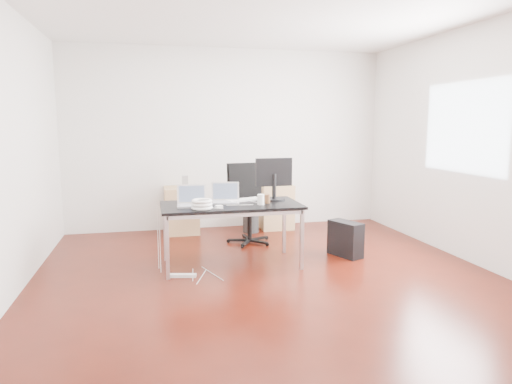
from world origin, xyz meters
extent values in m
plane|color=#370D06|center=(0.00, 0.00, 0.00)|extent=(5.00, 5.00, 0.00)
plane|color=silver|center=(0.00, 0.00, 2.80)|extent=(5.00, 5.00, 0.00)
plane|color=silver|center=(0.00, 2.50, 1.40)|extent=(5.00, 0.00, 5.00)
plane|color=silver|center=(0.00, -2.50, 1.40)|extent=(5.00, 0.00, 5.00)
plane|color=silver|center=(-2.50, 0.00, 1.40)|extent=(0.00, 5.00, 5.00)
plane|color=silver|center=(2.50, 0.00, 1.40)|extent=(0.00, 5.00, 5.00)
plane|color=white|center=(2.48, 0.20, 1.60)|extent=(0.00, 1.50, 1.50)
cube|color=black|center=(-0.31, 0.49, 0.71)|extent=(1.60, 0.80, 0.03)
cube|color=silver|center=(-1.06, 0.14, 0.35)|extent=(0.04, 0.04, 0.70)
cube|color=silver|center=(-1.06, 0.84, 0.35)|extent=(0.04, 0.04, 0.70)
cube|color=silver|center=(0.44, 0.14, 0.35)|extent=(0.04, 0.04, 0.70)
cube|color=silver|center=(0.44, 0.84, 0.35)|extent=(0.04, 0.04, 0.70)
cylinder|color=black|center=(0.11, 1.41, 0.23)|extent=(0.06, 0.06, 0.47)
cube|color=black|center=(0.11, 1.41, 0.50)|extent=(0.52, 0.50, 0.06)
cube|color=black|center=(0.09, 1.63, 0.81)|extent=(0.47, 0.14, 0.55)
cube|color=tan|center=(-0.77, 2.23, 0.35)|extent=(0.50, 0.50, 0.70)
cube|color=tan|center=(0.71, 2.23, 0.35)|extent=(0.50, 0.50, 0.70)
cube|color=black|center=(1.15, 0.52, 0.22)|extent=(0.35, 0.49, 0.44)
cylinder|color=black|center=(0.26, 2.03, 0.14)|extent=(0.25, 0.25, 0.28)
cube|color=white|center=(-0.91, 0.18, 0.02)|extent=(0.31, 0.13, 0.04)
cube|color=silver|center=(-0.76, 0.43, 0.74)|extent=(0.35, 0.25, 0.01)
cube|color=silver|center=(-0.76, 0.55, 0.85)|extent=(0.33, 0.07, 0.22)
cube|color=#475166|center=(-0.76, 0.54, 0.85)|extent=(0.29, 0.06, 0.18)
cube|color=silver|center=(-0.37, 0.56, 0.74)|extent=(0.37, 0.29, 0.01)
cube|color=silver|center=(-0.35, 0.67, 0.85)|extent=(0.33, 0.11, 0.22)
cube|color=#475166|center=(-0.35, 0.66, 0.85)|extent=(0.29, 0.09, 0.18)
cylinder|color=black|center=(0.24, 0.63, 0.74)|extent=(0.26, 0.26, 0.02)
cylinder|color=black|center=(0.24, 0.63, 0.90)|extent=(0.05, 0.05, 0.30)
cube|color=black|center=(0.24, 0.65, 1.07)|extent=(0.45, 0.06, 0.34)
cube|color=#475166|center=(0.24, 0.68, 1.07)|extent=(0.40, 0.02, 0.29)
cube|color=white|center=(-0.12, 0.67, 0.74)|extent=(0.46, 0.29, 0.02)
cylinder|color=white|center=(0.01, 0.36, 0.79)|extent=(0.10, 0.10, 0.12)
cylinder|color=#54341D|center=(0.11, 0.45, 0.78)|extent=(0.08, 0.08, 0.10)
torus|color=white|center=(-0.68, 0.25, 0.75)|extent=(0.24, 0.24, 0.04)
torus|color=white|center=(-0.68, 0.25, 0.78)|extent=(0.23, 0.23, 0.04)
torus|color=white|center=(-0.68, 0.25, 0.82)|extent=(0.22, 0.22, 0.04)
cube|color=white|center=(-0.48, 0.27, 0.74)|extent=(0.08, 0.08, 0.03)
cube|color=#9E9E9E|center=(-0.71, 2.19, 0.79)|extent=(0.09, 0.08, 0.18)
cube|color=black|center=(0.77, 2.24, 0.74)|extent=(0.32, 0.27, 0.09)
camera|label=1|loc=(-1.21, -4.64, 1.66)|focal=32.00mm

